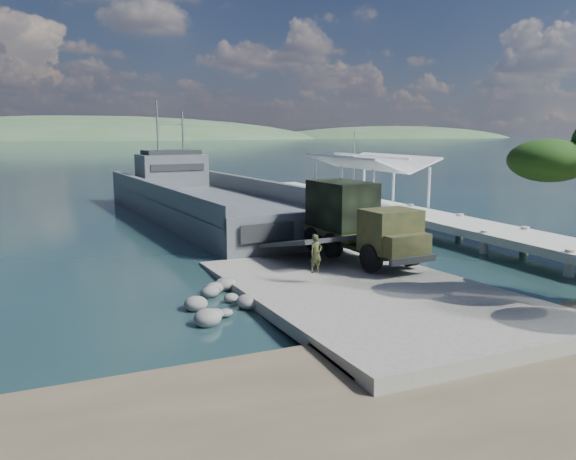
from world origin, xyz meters
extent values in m
plane|color=#18313A|center=(0.00, 0.00, 0.00)|extent=(1400.00, 1400.00, 0.00)
cube|color=slate|center=(0.00, -1.00, 0.25)|extent=(10.00, 18.00, 0.50)
cube|color=#B2B1A7|center=(13.00, 18.00, 1.00)|extent=(4.00, 44.00, 0.50)
cube|color=#4C5459|center=(0.03, 24.27, 0.48)|extent=(12.09, 32.40, 2.64)
cube|color=#4C5459|center=(-4.40, 23.90, 2.43)|extent=(3.24, 31.67, 1.37)
cube|color=#4C5459|center=(4.45, 24.63, 2.43)|extent=(3.24, 31.67, 1.37)
cube|color=#4C5459|center=(1.32, 8.56, 1.06)|extent=(9.52, 1.20, 2.75)
cube|color=#4C5459|center=(-0.84, 34.81, 3.38)|extent=(6.67, 4.74, 3.17)
cube|color=#26292B|center=(-0.84, 34.81, 5.18)|extent=(5.55, 3.81, 0.42)
cylinder|color=gray|center=(-2.11, 34.71, 7.62)|extent=(0.17, 0.17, 5.29)
cylinder|color=gray|center=(0.42, 34.91, 7.09)|extent=(0.17, 0.17, 4.23)
cylinder|color=black|center=(1.76, 1.16, 1.17)|extent=(0.56, 1.37, 1.34)
cylinder|color=black|center=(4.13, 1.33, 1.17)|extent=(0.56, 1.37, 1.34)
cylinder|color=black|center=(1.52, 4.66, 1.17)|extent=(0.56, 1.37, 1.34)
cylinder|color=black|center=(3.88, 4.82, 1.17)|extent=(0.56, 1.37, 1.34)
cylinder|color=black|center=(1.38, 6.72, 1.17)|extent=(0.56, 1.37, 1.34)
cylinder|color=black|center=(3.74, 6.88, 1.17)|extent=(0.56, 1.37, 1.34)
cube|color=black|center=(2.75, 4.13, 1.32)|extent=(2.81, 7.97, 0.26)
cube|color=#22331C|center=(2.94, 1.35, 2.41)|extent=(2.71, 2.24, 2.06)
cube|color=#22331C|center=(3.03, 0.12, 1.89)|extent=(2.43, 1.09, 1.03)
cube|color=#22331C|center=(2.64, 5.56, 1.69)|extent=(2.90, 4.91, 0.36)
cube|color=black|center=(2.63, 5.77, 3.18)|extent=(2.74, 4.08, 2.58)
cube|color=#26292B|center=(3.06, -0.40, 1.27)|extent=(2.59, 0.44, 0.31)
imported|color=#22331C|center=(-1.49, 0.62, 1.38)|extent=(0.72, 0.55, 1.76)
cube|color=white|center=(16.00, 27.69, 0.28)|extent=(2.75, 6.37, 1.01)
cube|color=white|center=(16.18, 26.59, 0.95)|extent=(1.83, 2.02, 0.67)
cylinder|color=gray|center=(16.00, 27.69, 3.92)|extent=(0.11, 0.11, 6.72)
cube|color=white|center=(19.86, 34.33, 0.28)|extent=(3.14, 6.40, 1.01)
cube|color=white|center=(19.61, 33.24, 0.95)|extent=(1.93, 2.10, 0.67)
cylinder|color=gray|center=(19.86, 34.33, 3.92)|extent=(0.11, 0.11, 6.72)
ellipsoid|color=#1C3C10|center=(5.64, -5.38, 6.08)|extent=(3.04, 3.04, 1.74)
camera|label=1|loc=(-12.41, -21.57, 7.17)|focal=35.00mm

